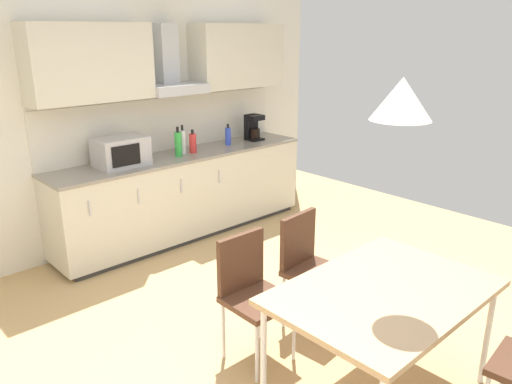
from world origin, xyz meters
TOP-DOWN VIEW (x-y plane):
  - ground_plane at (0.00, 0.00)m, footprint 7.29×7.66m
  - wall_back at (0.00, 2.60)m, footprint 5.83×0.10m
  - kitchen_counter at (0.81, 2.26)m, footprint 2.93×0.61m
  - backsplash_tile at (0.81, 2.54)m, footprint 2.91×0.02m
  - upper_wall_cabinets at (0.81, 2.38)m, footprint 2.91×0.40m
  - microwave at (0.09, 2.26)m, footprint 0.48×0.35m
  - coffee_maker at (1.84, 2.28)m, footprint 0.18×0.19m
  - bottle_green at (0.71, 2.20)m, footprint 0.07×0.07m
  - bottle_red at (0.92, 2.23)m, footprint 0.08×0.08m
  - bottle_blue at (1.44, 2.27)m, footprint 0.07×0.07m
  - bottle_white at (0.81, 2.26)m, footprint 0.06×0.06m
  - dining_table at (0.16, -0.67)m, footprint 1.30×0.91m
  - chair_far_right at (0.45, 0.16)m, footprint 0.43×0.43m
  - chair_far_left at (-0.13, 0.17)m, footprint 0.41×0.41m
  - pendant_lamp at (0.16, -0.67)m, footprint 0.32×0.32m

SIDE VIEW (x-z plane):
  - ground_plane at x=0.00m, z-range -0.02..0.00m
  - kitchen_counter at x=0.81m, z-range 0.00..0.91m
  - chair_far_right at x=0.45m, z-range 0.10..0.97m
  - chair_far_left at x=-0.13m, z-range 0.10..0.97m
  - dining_table at x=0.16m, z-range 0.32..1.05m
  - bottle_blue at x=1.44m, z-range 0.89..1.13m
  - bottle_red at x=0.92m, z-range 0.89..1.14m
  - bottle_white at x=0.81m, z-range 0.88..1.19m
  - bottle_green at x=0.71m, z-range 0.88..1.19m
  - microwave at x=0.09m, z-range 0.91..1.19m
  - coffee_maker at x=1.84m, z-range 0.91..1.21m
  - backsplash_tile at x=0.81m, z-range 0.91..1.47m
  - wall_back at x=0.00m, z-range 0.00..2.73m
  - pendant_lamp at x=0.16m, z-range 1.71..1.93m
  - upper_wall_cabinets at x=0.81m, z-range 1.52..2.21m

